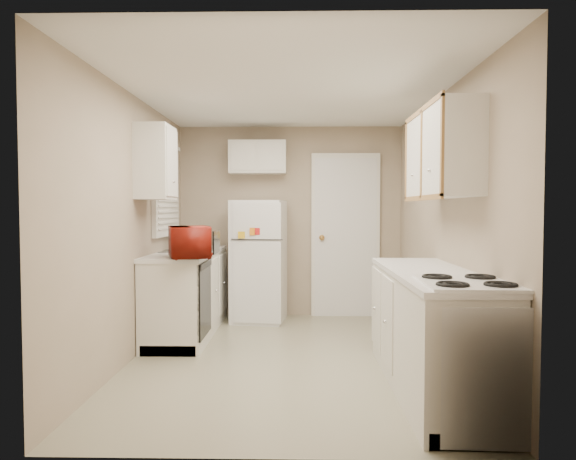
{
  "coord_description": "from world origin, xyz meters",
  "views": [
    {
      "loc": [
        0.1,
        -4.63,
        1.37
      ],
      "look_at": [
        0.0,
        0.5,
        1.15
      ],
      "focal_mm": 32.0,
      "sensor_mm": 36.0,
      "label": 1
    }
  ],
  "objects": [
    {
      "name": "window_blinds",
      "position": [
        -1.36,
        1.05,
        1.6
      ],
      "size": [
        0.1,
        0.98,
        1.08
      ],
      "primitive_type": "cube",
      "color": "silver",
      "rests_on": "wall_left"
    },
    {
      "name": "sink",
      "position": [
        -1.1,
        1.05,
        0.86
      ],
      "size": [
        0.54,
        0.74,
        0.16
      ],
      "primitive_type": "cube",
      "color": "gray",
      "rests_on": "left_counter"
    },
    {
      "name": "wall_right",
      "position": [
        1.4,
        0.0,
        1.2
      ],
      "size": [
        3.8,
        3.8,
        0.0
      ],
      "primitive_type": "plane",
      "color": "tan",
      "rests_on": "floor"
    },
    {
      "name": "right_counter",
      "position": [
        1.1,
        -0.8,
        0.45
      ],
      "size": [
        0.6,
        2.0,
        0.9
      ],
      "primitive_type": "cube",
      "color": "silver",
      "rests_on": "floor"
    },
    {
      "name": "upper_cabinet_right",
      "position": [
        1.25,
        -0.5,
        1.8
      ],
      "size": [
        0.3,
        1.2,
        0.7
      ],
      "primitive_type": "cube",
      "color": "silver",
      "rests_on": "wall_right"
    },
    {
      "name": "wall_front",
      "position": [
        0.0,
        -1.9,
        1.2
      ],
      "size": [
        2.8,
        2.8,
        0.0
      ],
      "primitive_type": "plane",
      "color": "tan",
      "rests_on": "floor"
    },
    {
      "name": "wall_back",
      "position": [
        0.0,
        1.9,
        1.2
      ],
      "size": [
        2.8,
        2.8,
        0.0
      ],
      "primitive_type": "plane",
      "color": "tan",
      "rests_on": "floor"
    },
    {
      "name": "upper_cabinet_left",
      "position": [
        -1.25,
        0.22,
        1.8
      ],
      "size": [
        0.3,
        0.45,
        0.7
      ],
      "primitive_type": "cube",
      "color": "silver",
      "rests_on": "wall_left"
    },
    {
      "name": "floor",
      "position": [
        0.0,
        0.0,
        0.0
      ],
      "size": [
        3.8,
        3.8,
        0.0
      ],
      "primitive_type": "plane",
      "color": "#ABA78B",
      "rests_on": "ground"
    },
    {
      "name": "interior_door",
      "position": [
        0.7,
        1.86,
        1.02
      ],
      "size": [
        0.86,
        0.06,
        2.08
      ],
      "primitive_type": "cube",
      "color": "silver",
      "rests_on": "floor"
    },
    {
      "name": "refrigerator",
      "position": [
        -0.37,
        1.54,
        0.73
      ],
      "size": [
        0.67,
        0.66,
        1.46
      ],
      "primitive_type": "cube",
      "rotation": [
        0.0,
        0.0,
        -0.13
      ],
      "color": "silver",
      "rests_on": "floor"
    },
    {
      "name": "soap_bottle",
      "position": [
        -1.15,
        1.26,
        1.0
      ],
      "size": [
        0.11,
        0.11,
        0.2
      ],
      "primitive_type": "imported",
      "rotation": [
        0.0,
        0.0,
        0.21
      ],
      "color": "white",
      "rests_on": "left_counter"
    },
    {
      "name": "wall_left",
      "position": [
        -1.4,
        0.0,
        1.2
      ],
      "size": [
        3.8,
        3.8,
        0.0
      ],
      "primitive_type": "plane",
      "color": "tan",
      "rests_on": "floor"
    },
    {
      "name": "ceiling",
      "position": [
        0.0,
        0.0,
        2.4
      ],
      "size": [
        3.8,
        3.8,
        0.0
      ],
      "primitive_type": "plane",
      "color": "white",
      "rests_on": "floor"
    },
    {
      "name": "stove",
      "position": [
        1.15,
        -1.46,
        0.41
      ],
      "size": [
        0.58,
        0.7,
        0.83
      ],
      "primitive_type": "cube",
      "rotation": [
        0.0,
        0.0,
        -0.04
      ],
      "color": "silver",
      "rests_on": "floor"
    },
    {
      "name": "dishwasher",
      "position": [
        -0.81,
        0.3,
        0.49
      ],
      "size": [
        0.03,
        0.58,
        0.72
      ],
      "primitive_type": "cube",
      "color": "black",
      "rests_on": "floor"
    },
    {
      "name": "left_counter",
      "position": [
        -1.1,
        0.9,
        0.45
      ],
      "size": [
        0.6,
        1.8,
        0.9
      ],
      "primitive_type": "cube",
      "color": "silver",
      "rests_on": "floor"
    },
    {
      "name": "cabinet_over_fridge",
      "position": [
        -0.4,
        1.75,
        2.0
      ],
      "size": [
        0.7,
        0.3,
        0.4
      ],
      "primitive_type": "cube",
      "color": "silver",
      "rests_on": "wall_back"
    },
    {
      "name": "microwave",
      "position": [
        -0.92,
        0.18,
        1.05
      ],
      "size": [
        0.6,
        0.45,
        0.36
      ],
      "primitive_type": "imported",
      "rotation": [
        0.0,
        0.0,
        1.88
      ],
      "color": "maroon",
      "rests_on": "left_counter"
    }
  ]
}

